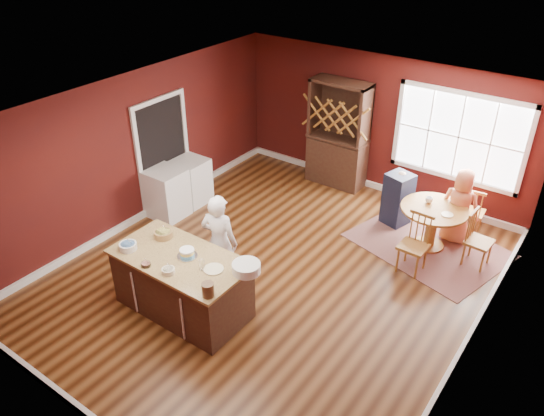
{
  "coord_description": "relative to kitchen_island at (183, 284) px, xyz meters",
  "views": [
    {
      "loc": [
        3.86,
        -5.48,
        5.22
      ],
      "look_at": [
        -0.2,
        0.18,
        1.05
      ],
      "focal_mm": 35.0,
      "sensor_mm": 36.0,
      "label": 1
    }
  ],
  "objects": [
    {
      "name": "bowl_yellow",
      "position": [
        -0.53,
        0.22,
        0.53
      ],
      "size": [
        0.27,
        0.27,
        0.1
      ],
      "primitive_type": "cylinder",
      "color": "olive",
      "rests_on": "kitchen_island"
    },
    {
      "name": "chair_east",
      "position": [
        3.09,
        3.52,
        0.04
      ],
      "size": [
        0.41,
        0.43,
        0.96
      ],
      "primitive_type": null,
      "rotation": [
        0.0,
        0.0,
        1.5
      ],
      "color": "#905720",
      "rests_on": "ground"
    },
    {
      "name": "doorway",
      "position": [
        -2.38,
        2.05,
        0.59
      ],
      "size": [
        0.08,
        1.26,
        2.13
      ],
      "primitive_type": null,
      "color": "white",
      "rests_on": "room_shell"
    },
    {
      "name": "toy_figurine",
      "position": [
        0.72,
        -0.25,
        0.52
      ],
      "size": [
        0.05,
        0.05,
        0.09
      ],
      "primitive_type": null,
      "color": "yellow",
      "rests_on": "kitchen_island"
    },
    {
      "name": "chair_north",
      "position": [
        2.7,
        4.41,
        0.02
      ],
      "size": [
        0.41,
        0.39,
        0.92
      ],
      "primitive_type": null,
      "rotation": [
        0.0,
        0.0,
        3.21
      ],
      "color": "#936129",
      "rests_on": "ground"
    },
    {
      "name": "stoneware_crock",
      "position": [
        0.86,
        -0.38,
        0.57
      ],
      "size": [
        0.16,
        0.16,
        0.19
      ],
      "primitive_type": "cylinder",
      "color": "#452E18",
      "rests_on": "kitchen_island"
    },
    {
      "name": "rug",
      "position": [
        2.28,
        3.59,
        -0.43
      ],
      "size": [
        2.77,
        2.38,
        0.01
      ],
      "primitive_type": "cube",
      "rotation": [
        0.0,
        0.0,
        -0.26
      ],
      "color": "brown",
      "rests_on": "ground"
    },
    {
      "name": "dinner_plate",
      "position": [
        0.57,
        0.06,
        0.49
      ],
      "size": [
        0.27,
        0.27,
        0.02
      ],
      "primitive_type": "cylinder",
      "color": "beige",
      "rests_on": "kitchen_island"
    },
    {
      "name": "bowl_pink",
      "position": [
        -0.22,
        -0.41,
        0.51
      ],
      "size": [
        0.13,
        0.13,
        0.05
      ],
      "primitive_type": "cylinder",
      "color": "silver",
      "rests_on": "kitchen_island"
    },
    {
      "name": "drinking_glass",
      "position": [
        0.44,
        -0.02,
        0.56
      ],
      "size": [
        0.08,
        0.08,
        0.16
      ],
      "primitive_type": "cylinder",
      "color": "white",
      "rests_on": "kitchen_island"
    },
    {
      "name": "baker",
      "position": [
        0.08,
        0.74,
        0.34
      ],
      "size": [
        0.65,
        0.5,
        1.57
      ],
      "primitive_type": "imported",
      "rotation": [
        0.0,
        0.0,
        3.39
      ],
      "color": "silver",
      "rests_on": "ground"
    },
    {
      "name": "white_tub",
      "position": [
        0.95,
        0.27,
        0.55
      ],
      "size": [
        0.38,
        0.38,
        0.13
      ],
      "primitive_type": "cylinder",
      "color": "silver",
      "rests_on": "kitchen_island"
    },
    {
      "name": "dining_table",
      "position": [
        2.28,
        3.59,
        0.1
      ],
      "size": [
        1.1,
        1.1,
        0.75
      ],
      "color": "brown",
      "rests_on": "ground"
    },
    {
      "name": "dryer",
      "position": [
        -2.05,
        2.37,
        0.0
      ],
      "size": [
        0.61,
        0.59,
        0.88
      ],
      "primitive_type": "cube",
      "color": "white",
      "rests_on": "ground"
    },
    {
      "name": "toddler",
      "position": [
        1.53,
        3.94,
        0.37
      ],
      "size": [
        0.18,
        0.14,
        0.26
      ],
      "primitive_type": null,
      "color": "#8CA5BF",
      "rests_on": "high_chair"
    },
    {
      "name": "room_shell",
      "position": [
        0.59,
        1.45,
        0.91
      ],
      "size": [
        7.0,
        7.0,
        7.0
      ],
      "color": "brown",
      "rests_on": "ground"
    },
    {
      "name": "bowl_blue",
      "position": [
        -0.71,
        -0.28,
        0.53
      ],
      "size": [
        0.24,
        0.24,
        0.09
      ],
      "primitive_type": "cylinder",
      "color": "white",
      "rests_on": "kitchen_island"
    },
    {
      "name": "kitchen_island",
      "position": [
        0.0,
        0.0,
        0.0
      ],
      "size": [
        1.95,
        1.02,
        0.92
      ],
      "color": "#351914",
      "rests_on": "ground"
    },
    {
      "name": "table_plate",
      "position": [
        2.52,
        3.49,
        0.32
      ],
      "size": [
        0.19,
        0.19,
        0.01
      ],
      "primitive_type": "cylinder",
      "color": "beige",
      "rests_on": "dining_table"
    },
    {
      "name": "layer_cake",
      "position": [
        0.08,
        0.07,
        0.54
      ],
      "size": [
        0.28,
        0.28,
        0.11
      ],
      "primitive_type": null,
      "color": "white",
      "rests_on": "kitchen_island"
    },
    {
      "name": "bowl_olive",
      "position": [
        0.13,
        -0.34,
        0.51
      ],
      "size": [
        0.17,
        0.17,
        0.07
      ],
      "primitive_type": "cylinder",
      "color": "#CCB28F",
      "rests_on": "kitchen_island"
    },
    {
      "name": "washer",
      "position": [
        -2.05,
        1.73,
        0.02
      ],
      "size": [
        0.63,
        0.61,
        0.92
      ],
      "primitive_type": "cube",
      "color": "silver",
      "rests_on": "ground"
    },
    {
      "name": "chair_south",
      "position": [
        2.3,
        2.76,
        0.06
      ],
      "size": [
        0.43,
        0.41,
        1.0
      ],
      "primitive_type": null,
      "rotation": [
        0.0,
        0.0,
        -0.03
      ],
      "color": "brown",
      "rests_on": "ground"
    },
    {
      "name": "hutch",
      "position": [
        -0.17,
        4.67,
        0.64
      ],
      "size": [
        1.18,
        0.49,
        2.16
      ],
      "primitive_type": "cube",
      "color": "black",
      "rests_on": "ground"
    },
    {
      "name": "seated_woman",
      "position": [
        2.56,
        4.02,
        0.23
      ],
      "size": [
        0.68,
        0.46,
        1.35
      ],
      "primitive_type": "imported",
      "rotation": [
        0.0,
        0.0,
        3.19
      ],
      "color": "#DA784F",
      "rests_on": "ground"
    },
    {
      "name": "window",
      "position": [
        2.09,
        4.92,
        1.06
      ],
      "size": [
        2.36,
        0.1,
        1.66
      ],
      "primitive_type": null,
      "color": "white",
      "rests_on": "room_shell"
    },
    {
      "name": "table_cup",
      "position": [
        2.13,
        3.7,
        0.36
      ],
      "size": [
        0.15,
        0.15,
        0.1
      ],
      "primitive_type": "imported",
      "rotation": [
        0.0,
        0.0,
        -0.26
      ],
      "color": "white",
      "rests_on": "dining_table"
    },
    {
      "name": "high_chair",
      "position": [
        1.5,
        3.95,
        0.07
      ],
      "size": [
        0.51,
        0.51,
        1.02
      ],
      "primitive_type": null,
      "rotation": [
        0.0,
        0.0,
        -0.29
      ],
      "color": "#171F30",
      "rests_on": "ground"
    }
  ]
}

